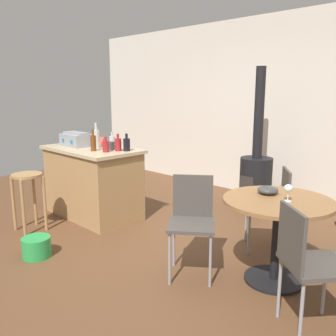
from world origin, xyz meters
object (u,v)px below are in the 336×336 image
Objects in this scene: toolbox at (77,139)px; folding_chair_right at (273,203)px; bottle_1 at (112,141)px; cup_0 at (112,146)px; folding_chair_far at (307,259)px; wine_glass at (288,189)px; bottle_4 at (127,144)px; plastic_bucket at (36,247)px; wooden_stool at (28,189)px; cup_2 at (102,142)px; kitchen_island at (93,182)px; bottle_0 at (96,138)px; folding_chair_near at (192,217)px; dining_table at (277,219)px; bottle_5 at (118,144)px; wood_stove at (256,174)px; serving_bowl at (268,190)px; cup_1 at (86,139)px; bottle_2 at (106,146)px; bottle_3 at (93,143)px.

folding_chair_right is at bearing 16.84° from toolbox.
bottle_1 is 0.18m from cup_0.
folding_chair_far is 0.70m from wine_glass.
bottle_4 reaches higher than plastic_bucket.
wooden_stool is 1.13m from cup_2.
folding_chair_far is (3.11, 0.47, 0.03)m from wooden_stool.
kitchen_island is 0.60m from toolbox.
bottle_0 reaches higher than wooden_stool.
wooden_stool is 0.78× the size of folding_chair_near.
folding_chair_right is at bearing 17.76° from kitchen_island.
dining_table is 2.15m from bottle_5.
folding_chair_far reaches higher than plastic_bucket.
wood_stove reaches higher than serving_bowl.
cup_1 is (-0.75, 0.12, 0.00)m from cup_0.
folding_chair_far is at bearing -41.98° from serving_bowl.
bottle_4 is at bearing 17.24° from kitchen_island.
folding_chair_near is 1.61m from plastic_bucket.
folding_chair_near is 0.99× the size of folding_chair_far.
folding_chair_right is 2.00m from bottle_2.
bottle_5 is 1.77× the size of cup_1.
wooden_stool is 0.87m from plastic_bucket.
cup_1 reaches higher than serving_bowl.
bottle_1 is at bearing 55.67° from bottle_0.
folding_chair_far reaches higher than folding_chair_near.
bottle_0 reaches higher than bottle_1.
folding_chair_far is at bearing -5.05° from folding_chair_near.
toolbox reaches higher than cup_1.
wooden_stool is at bearing -76.44° from toolbox.
toolbox is 1.61× the size of bottle_3.
cup_0 is at bearing -121.78° from wood_stove.
kitchen_island is 0.59m from cup_0.
cup_0 is at bearing 170.54° from folding_chair_far.
cup_2 is 0.40× the size of plastic_bucket.
folding_chair_near is 7.84× the size of cup_2.
bottle_2 is 1.65× the size of cup_2.
plastic_bucket is at bearing -21.06° from wooden_stool.
serving_bowl is (-0.23, 0.09, -0.07)m from wine_glass.
cup_2 is at bearing 166.71° from bottle_5.
kitchen_island is 1.45× the size of dining_table.
folding_chair_right is 5.91× the size of wine_glass.
folding_chair_far is 2.54m from plastic_bucket.
toolbox is at bearing 174.29° from folding_chair_near.
toolbox is 2.34× the size of serving_bowl.
wooden_stool is 2.14× the size of bottle_0.
bottle_3 is 0.45m from cup_2.
wine_glass is at bearing 29.17° from folding_chair_near.
cup_0 reaches higher than wooden_stool.
folding_chair_near is 7.43× the size of cup_1.
folding_chair_far reaches higher than wine_glass.
folding_chair_near is 2.11m from cup_2.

